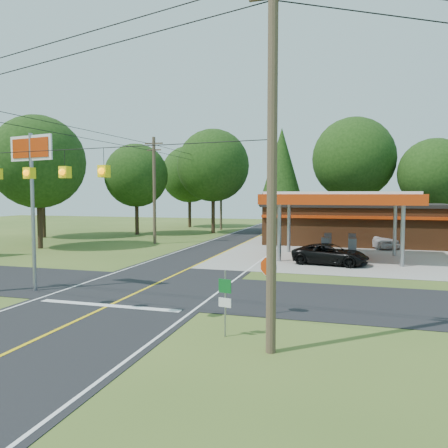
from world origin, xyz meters
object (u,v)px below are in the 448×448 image
(suv_car, at_px, (330,255))
(big_stop_sign, at_px, (32,173))
(sedan_car, at_px, (377,239))
(octagonal_stop_sign, at_px, (268,271))
(gas_canopy, at_px, (340,200))

(suv_car, relative_size, big_stop_sign, 0.65)
(sedan_car, xyz_separation_m, octagonal_stop_sign, (-5.31, -23.48, 0.93))
(gas_canopy, xyz_separation_m, suv_car, (-0.50, -3.00, -3.58))
(gas_canopy, distance_m, octagonal_stop_sign, 16.38)
(gas_canopy, bearing_deg, sedan_car, 68.11)
(sedan_car, bearing_deg, big_stop_sign, -156.48)
(sedan_car, relative_size, octagonal_stop_sign, 2.00)
(octagonal_stop_sign, bearing_deg, gas_canopy, 81.81)
(big_stop_sign, distance_m, octagonal_stop_sign, 12.41)
(octagonal_stop_sign, bearing_deg, suv_car, 82.10)
(gas_canopy, height_order, octagonal_stop_sign, gas_canopy)
(sedan_car, bearing_deg, gas_canopy, -141.26)
(gas_canopy, bearing_deg, octagonal_stop_sign, -98.19)
(gas_canopy, height_order, sedan_car, gas_canopy)
(gas_canopy, bearing_deg, big_stop_sign, -133.01)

